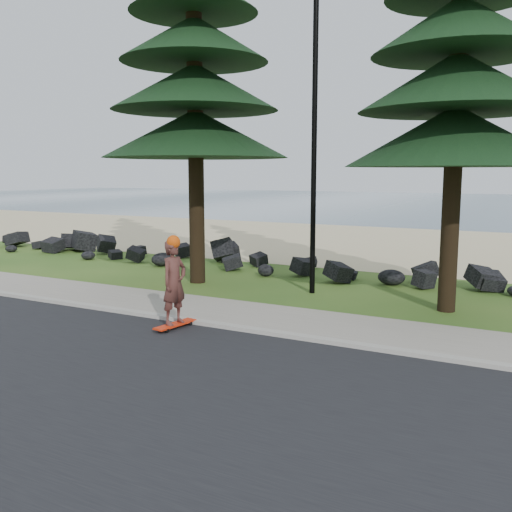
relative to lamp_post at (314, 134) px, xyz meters
The scene contains 9 objects.
ground 5.23m from the lamp_post, 90.00° to the right, with size 160.00×160.00×0.00m, color #2D561A.
road 8.74m from the lamp_post, 90.00° to the right, with size 160.00×7.00×0.02m, color black.
kerb 5.79m from the lamp_post, 90.00° to the right, with size 160.00×0.20×0.10m, color #ABA59A.
sidewalk 5.08m from the lamp_post, 90.00° to the right, with size 160.00×2.00×0.08m, color gray.
beach_sand 12.03m from the lamp_post, 90.00° to the left, with size 160.00×15.00×0.01m, color beige.
ocean 47.98m from the lamp_post, 90.00° to the left, with size 160.00×58.00×0.01m, color #324F5F.
seawall_boulders 4.78m from the lamp_post, 90.00° to the left, with size 60.00×2.40×1.10m, color black, non-canonical shape.
lamp_post is the anchor object (origin of this frame).
skateboarder 5.70m from the lamp_post, 103.59° to the right, with size 0.49×1.05×1.91m.
Camera 1 is at (5.63, -10.59, 3.17)m, focal length 40.00 mm.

